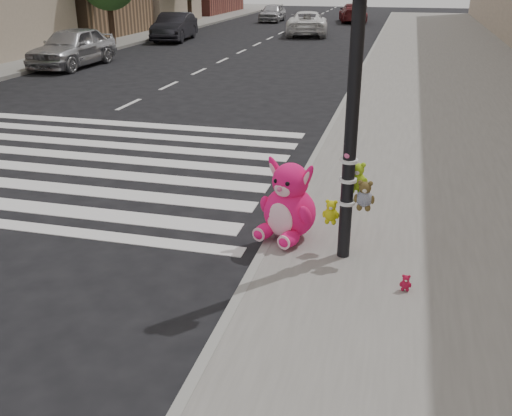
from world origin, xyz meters
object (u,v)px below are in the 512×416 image
(car_white_near, at_px, (307,23))
(pink_bunny, at_px, (288,206))
(signal_pole, at_px, (353,131))
(red_teddy, at_px, (406,283))
(car_silver_far, at_px, (72,47))
(car_dark_far, at_px, (175,27))

(car_white_near, bearing_deg, pink_bunny, 90.73)
(signal_pole, xyz_separation_m, red_teddy, (0.78, -0.73, -1.57))
(car_white_near, bearing_deg, red_teddy, 93.47)
(pink_bunny, bearing_deg, red_teddy, -12.29)
(car_silver_far, bearing_deg, signal_pole, -47.49)
(signal_pole, relative_size, pink_bunny, 3.51)
(pink_bunny, relative_size, car_dark_far, 0.26)
(signal_pole, distance_m, car_dark_far, 26.55)
(red_teddy, height_order, car_white_near, car_white_near)
(pink_bunny, distance_m, red_teddy, 1.98)
(red_teddy, distance_m, car_dark_far, 27.53)
(pink_bunny, xyz_separation_m, car_white_near, (-4.52, 27.95, 0.09))
(pink_bunny, bearing_deg, signal_pole, -1.26)
(signal_pole, distance_m, pink_bunny, 1.51)
(red_teddy, distance_m, car_silver_far, 19.80)
(pink_bunny, relative_size, red_teddy, 5.51)
(signal_pole, bearing_deg, car_dark_far, 116.70)
(red_teddy, relative_size, car_white_near, 0.04)
(pink_bunny, height_order, car_dark_far, car_dark_far)
(signal_pole, distance_m, red_teddy, 1.90)
(signal_pole, xyz_separation_m, car_silver_far, (-12.38, 14.06, -1.04))
(pink_bunny, height_order, car_white_near, car_white_near)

